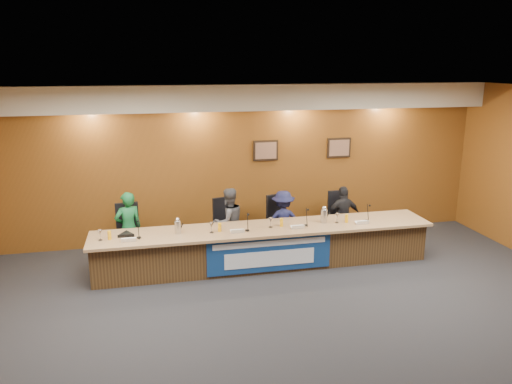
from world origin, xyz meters
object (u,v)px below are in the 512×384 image
dais_body (264,247)px  office_chair_b (228,230)px  panelist_a (129,228)px  carafe_right (324,216)px  office_chair_c (281,226)px  banner (270,254)px  panelist_b (229,222)px  carafe_left (178,227)px  office_chair_a (129,237)px  panelist_c (283,221)px  panelist_d (343,216)px  office_chair_d (341,222)px  speakerphone (126,234)px

dais_body → office_chair_b: bearing=125.9°
office_chair_b → panelist_a: bearing=168.0°
panelist_a → carafe_right: panelist_a is taller
office_chair_c → carafe_right: carafe_right is taller
dais_body → panelist_a: 2.50m
banner → panelist_b: (-0.54, 1.06, 0.28)m
office_chair_c → carafe_left: carafe_left is taller
office_chair_a → carafe_left: size_ratio=2.10×
office_chair_c → carafe_left: bearing=-176.0°
office_chair_c → carafe_left: 2.25m
dais_body → panelist_c: (0.53, 0.65, 0.26)m
panelist_c → panelist_d: (1.25, 0.00, 0.01)m
panelist_d → office_chair_c: 1.26m
panelist_b → office_chair_c: bearing=164.6°
panelist_a → carafe_right: 3.58m
panelist_a → panelist_b: bearing=161.4°
panelist_b → carafe_left: panelist_b is taller
banner → panelist_a: (-2.39, 1.06, 0.30)m
carafe_left → carafe_right: size_ratio=0.91×
office_chair_c → office_chair_d: same height
panelist_b → office_chair_c: 1.09m
banner → office_chair_d: 2.13m
panelist_c → panelist_a: bearing=4.3°
panelist_a → panelist_c: panelist_a is taller
office_chair_d → carafe_left: (-3.32, -0.80, 0.38)m
carafe_left → speakerphone: (-0.87, 0.07, -0.09)m
office_chair_a → office_chair_d: 4.17m
dais_body → carafe_left: carafe_left is taller
panelist_c → panelist_d: 1.25m
panelist_d → panelist_a: bearing=-2.5°
panelist_d → speakerphone: bearing=6.0°
dais_body → office_chair_a: dais_body is taller
panelist_a → office_chair_b: size_ratio=2.83×
panelist_d → office_chair_b: panelist_d is taller
office_chair_a → office_chair_d: size_ratio=1.00×
office_chair_d → speakerphone: 4.26m
panelist_c → dais_body: bearing=55.1°
banner → panelist_c: size_ratio=1.81×
office_chair_d → carafe_left: carafe_left is taller
panelist_a → panelist_b: 1.85m
dais_body → carafe_right: carafe_right is taller
office_chair_d → carafe_left: bearing=-166.3°
panelist_b → office_chair_d: size_ratio=2.76×
panelist_a → carafe_left: panelist_a is taller
panelist_c → carafe_left: bearing=22.9°
panelist_c → office_chair_c: panelist_c is taller
panelist_c → office_chair_a: 2.92m
carafe_left → panelist_d: bearing=11.8°
panelist_b → carafe_right: (1.66, -0.67, 0.21)m
banner → office_chair_c: (0.53, 1.16, 0.10)m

